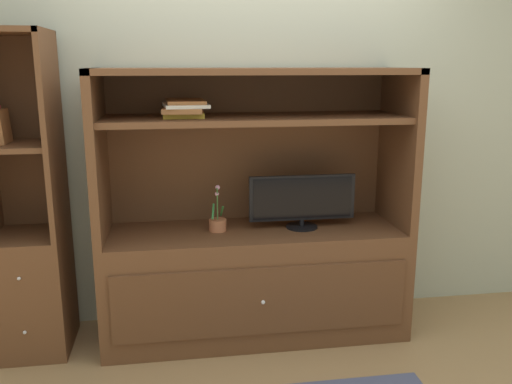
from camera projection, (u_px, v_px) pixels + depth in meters
ground_plane at (265, 363)px, 3.12m from camera, size 8.00×8.00×0.00m
painted_rear_wall at (247, 108)px, 3.51m from camera, size 6.00×0.10×2.80m
media_console at (255, 254)px, 3.39m from camera, size 1.87×0.63×1.66m
tv_monitor at (302, 200)px, 3.34m from camera, size 0.66×0.20×0.33m
potted_plant at (218, 223)px, 3.31m from camera, size 0.11×0.15×0.28m
magazine_stack at (184, 108)px, 3.10m from camera, size 0.27×0.37×0.10m
bookshelf_tall at (29, 250)px, 3.17m from camera, size 0.42×0.48×1.86m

